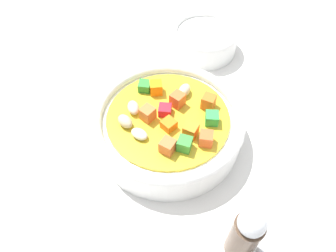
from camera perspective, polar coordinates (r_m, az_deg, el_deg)
ground_plane at (r=42.87cm, az=0.00°, el=-2.72°), size 140.00×140.00×2.00cm
soup_bowl_main at (r=39.90cm, az=0.01°, el=0.33°), size 19.54×19.54×6.09cm
spoon at (r=40.08cm, az=18.62°, el=-9.41°), size 18.58×15.35×0.94cm
side_bowl_small at (r=54.11cm, az=6.80°, el=15.68°), size 10.99×10.99×4.25cm
pepper_shaker at (r=32.27cm, az=14.18°, el=-18.94°), size 2.95×2.95×8.56cm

